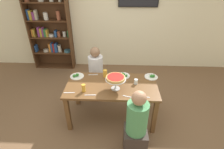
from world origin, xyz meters
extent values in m
plane|color=brown|center=(0.00, 0.00, 0.00)|extent=(12.00, 12.00, 0.00)
cube|color=beige|center=(0.00, 2.20, 1.40)|extent=(8.00, 0.12, 2.80)
cube|color=brown|center=(0.00, 0.00, 0.72)|extent=(1.58, 0.81, 0.04)
cube|color=brown|center=(-0.73, -0.35, 0.35)|extent=(0.07, 0.07, 0.70)
cube|color=brown|center=(0.73, -0.35, 0.35)|extent=(0.07, 0.07, 0.70)
cube|color=brown|center=(-0.73, 0.35, 0.35)|extent=(0.07, 0.07, 0.70)
cube|color=brown|center=(0.73, 0.35, 0.35)|extent=(0.07, 0.07, 0.70)
cube|color=#4C2D19|center=(-2.26, 1.98, 1.10)|extent=(0.03, 0.30, 2.20)
cube|color=#4C2D19|center=(-1.19, 1.98, 1.10)|extent=(0.03, 0.30, 2.20)
cube|color=#4C2D19|center=(-1.72, 2.12, 1.10)|extent=(1.10, 0.02, 2.20)
cube|color=#4C2D19|center=(-1.72, 1.98, 0.01)|extent=(1.04, 0.28, 0.02)
cube|color=#4C2D19|center=(-1.72, 1.98, 0.45)|extent=(1.04, 0.28, 0.02)
cube|color=#4C2D19|center=(-1.72, 1.98, 0.89)|extent=(1.04, 0.28, 0.02)
cube|color=#4C2D19|center=(-1.72, 1.98, 1.33)|extent=(1.04, 0.28, 0.02)
cube|color=#4C2D19|center=(-1.72, 1.98, 1.77)|extent=(1.04, 0.28, 0.02)
cube|color=navy|center=(-2.20, 1.98, 0.56)|extent=(0.05, 0.13, 0.19)
cylinder|color=beige|center=(-1.94, 1.98, 0.50)|extent=(0.14, 0.14, 0.06)
cube|color=orange|center=(-1.80, 1.98, 0.59)|extent=(0.05, 0.13, 0.24)
cube|color=navy|center=(-1.75, 1.98, 0.59)|extent=(0.04, 0.13, 0.26)
cube|color=maroon|center=(-1.70, 1.98, 0.58)|extent=(0.04, 0.13, 0.24)
cube|color=navy|center=(-1.63, 1.98, 0.59)|extent=(0.07, 0.13, 0.25)
cylinder|color=beige|center=(-1.55, 1.98, 0.56)|extent=(0.10, 0.10, 0.20)
cylinder|color=#3D7084|center=(-1.34, 1.98, 0.49)|extent=(0.17, 0.17, 0.06)
cube|color=orange|center=(-2.20, 1.98, 1.00)|extent=(0.05, 0.11, 0.20)
cube|color=#B7932D|center=(-2.15, 1.98, 1.01)|extent=(0.04, 0.13, 0.21)
cube|color=#7A3370|center=(-2.02, 1.98, 1.03)|extent=(0.05, 0.13, 0.25)
cube|color=#B7932D|center=(-1.96, 1.98, 1.01)|extent=(0.05, 0.13, 0.22)
cube|color=#7A3370|center=(-1.91, 1.98, 1.03)|extent=(0.04, 0.13, 0.25)
cube|color=#2D6B38|center=(-1.86, 1.98, 1.01)|extent=(0.06, 0.13, 0.20)
cube|color=#B7932D|center=(-1.80, 1.98, 1.00)|extent=(0.04, 0.13, 0.19)
cylinder|color=silver|center=(-1.71, 1.98, 0.94)|extent=(0.13, 0.13, 0.07)
cube|color=navy|center=(-1.58, 1.98, 0.99)|extent=(0.05, 0.13, 0.17)
cylinder|color=brown|center=(-1.51, 1.98, 0.97)|extent=(0.08, 0.08, 0.14)
cylinder|color=silver|center=(-1.35, 1.98, 0.97)|extent=(0.08, 0.08, 0.14)
cube|color=#2D6B38|center=(-1.23, 1.98, 0.99)|extent=(0.06, 0.13, 0.17)
cube|color=navy|center=(-2.20, 1.98, 1.47)|extent=(0.04, 0.13, 0.26)
cube|color=#B7932D|center=(-2.14, 1.98, 1.46)|extent=(0.06, 0.13, 0.23)
cube|color=#7A3370|center=(-2.07, 1.98, 1.44)|extent=(0.06, 0.11, 0.19)
cube|color=#B2A88E|center=(-2.01, 1.98, 1.47)|extent=(0.05, 0.11, 0.24)
cylinder|color=silver|center=(-1.77, 1.98, 1.44)|extent=(0.11, 0.11, 0.18)
cylinder|color=brown|center=(-1.44, 1.98, 1.46)|extent=(0.10, 0.10, 0.22)
cylinder|color=brown|center=(-2.16, 1.98, 1.82)|extent=(0.12, 0.12, 0.07)
cylinder|color=beige|center=(-1.81, 1.98, 1.81)|extent=(0.14, 0.14, 0.05)
cube|color=#382D28|center=(0.39, -0.74, 0.23)|extent=(0.34, 0.34, 0.45)
cylinder|color=#4C935B|center=(0.39, -0.74, 0.70)|extent=(0.30, 0.30, 0.50)
sphere|color=#A87A5B|center=(0.39, -0.74, 1.05)|extent=(0.20, 0.20, 0.20)
cube|color=#382D28|center=(-0.36, 0.68, 0.23)|extent=(0.34, 0.34, 0.45)
cylinder|color=silver|center=(-0.36, 0.68, 0.70)|extent=(0.30, 0.30, 0.50)
sphere|color=#846047|center=(-0.36, 0.68, 1.05)|extent=(0.20, 0.20, 0.20)
cylinder|color=silver|center=(0.07, -0.11, 0.75)|extent=(0.15, 0.15, 0.01)
cylinder|color=silver|center=(0.07, -0.11, 0.84)|extent=(0.03, 0.03, 0.18)
cylinder|color=silver|center=(0.07, -0.11, 0.93)|extent=(0.34, 0.34, 0.01)
cylinder|color=tan|center=(0.07, -0.11, 0.96)|extent=(0.31, 0.31, 0.04)
cylinder|color=maroon|center=(0.07, -0.11, 0.98)|extent=(0.27, 0.27, 0.00)
cylinder|color=white|center=(0.72, 0.28, 0.75)|extent=(0.24, 0.24, 0.01)
sphere|color=#2D7028|center=(0.71, 0.26, 0.78)|extent=(0.05, 0.05, 0.05)
sphere|color=#2D7028|center=(0.76, 0.27, 0.78)|extent=(0.05, 0.05, 0.05)
sphere|color=#2D7028|center=(0.72, 0.26, 0.78)|extent=(0.06, 0.06, 0.06)
cylinder|color=white|center=(0.21, 0.30, 0.75)|extent=(0.24, 0.24, 0.01)
sphere|color=#2D7028|center=(0.21, 0.29, 0.78)|extent=(0.05, 0.05, 0.05)
sphere|color=#2D7028|center=(0.19, 0.32, 0.78)|extent=(0.05, 0.05, 0.05)
sphere|color=#2D7028|center=(0.26, 0.26, 0.78)|extent=(0.04, 0.04, 0.04)
cylinder|color=white|center=(-0.66, 0.24, 0.75)|extent=(0.26, 0.26, 0.01)
sphere|color=#2D7028|center=(-0.65, 0.24, 0.78)|extent=(0.06, 0.06, 0.06)
sphere|color=#2D7028|center=(-0.67, 0.23, 0.78)|extent=(0.04, 0.04, 0.04)
sphere|color=#2D7028|center=(-0.70, 0.20, 0.78)|extent=(0.05, 0.05, 0.05)
sphere|color=#2D7028|center=(-0.66, 0.25, 0.78)|extent=(0.05, 0.05, 0.05)
cylinder|color=gold|center=(-0.14, 0.26, 0.81)|extent=(0.08, 0.08, 0.14)
cylinder|color=gold|center=(-0.45, -0.21, 0.81)|extent=(0.06, 0.06, 0.13)
cylinder|color=white|center=(0.42, 0.05, 0.79)|extent=(0.06, 0.06, 0.09)
cube|color=silver|center=(0.28, -0.32, 0.74)|extent=(0.18, 0.07, 0.00)
cube|color=silver|center=(0.52, -0.31, 0.74)|extent=(0.18, 0.05, 0.00)
cube|color=silver|center=(-0.33, -0.30, 0.74)|extent=(0.18, 0.03, 0.00)
cube|color=silver|center=(-0.68, -0.26, 0.74)|extent=(0.18, 0.03, 0.00)
cube|color=silver|center=(-0.37, 0.32, 0.74)|extent=(0.18, 0.03, 0.00)
camera|label=1|loc=(0.12, -2.54, 2.48)|focal=28.38mm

